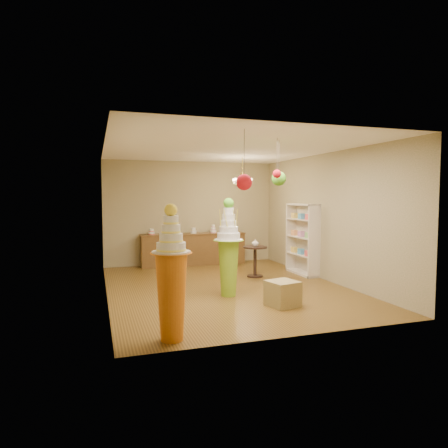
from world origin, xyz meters
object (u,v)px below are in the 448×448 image
object	(u,v)px
pedestal_green	(229,255)
round_table	(255,257)
pedestal_orange	(171,285)
sideboard	(193,249)

from	to	relation	value
pedestal_green	round_table	world-z (taller)	pedestal_green
pedestal_green	pedestal_orange	xyz separation A→B (m)	(-1.53, -2.10, -0.05)
pedestal_orange	round_table	xyz separation A→B (m)	(2.76, 3.68, -0.28)
sideboard	round_table	bearing A→B (deg)	-63.93
pedestal_orange	sideboard	size ratio (longest dim) A/B	0.62
pedestal_orange	sideboard	bearing A→B (deg)	73.61
sideboard	round_table	world-z (taller)	sideboard
sideboard	round_table	size ratio (longest dim) A/B	4.01
pedestal_green	sideboard	distance (m)	3.74
pedestal_orange	round_table	bearing A→B (deg)	53.14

